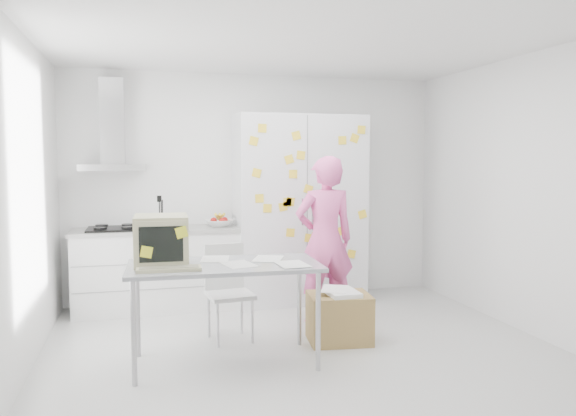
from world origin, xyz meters
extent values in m
cube|color=silver|center=(0.00, 0.00, -0.01)|extent=(4.50, 4.00, 0.02)
cube|color=white|center=(0.00, 2.00, 1.35)|extent=(4.50, 0.02, 2.70)
cube|color=white|center=(-2.25, 0.00, 1.35)|extent=(0.02, 4.00, 2.70)
cube|color=white|center=(2.25, 0.00, 1.35)|extent=(0.02, 4.00, 2.70)
cube|color=white|center=(0.00, 0.00, 2.70)|extent=(4.50, 4.00, 0.02)
cube|color=white|center=(-1.20, 1.70, 0.44)|extent=(1.80, 0.60, 0.88)
cube|color=gray|center=(-1.20, 1.40, 0.58)|extent=(1.76, 0.01, 0.01)
cube|color=gray|center=(-1.20, 1.40, 0.30)|extent=(1.76, 0.01, 0.01)
cube|color=#9E9E99|center=(-1.20, 1.70, 0.90)|extent=(1.84, 0.63, 0.04)
cube|color=black|center=(-1.65, 1.70, 0.93)|extent=(0.58, 0.50, 0.03)
cylinder|color=black|center=(-1.79, 1.58, 0.95)|extent=(0.14, 0.14, 0.02)
cylinder|color=black|center=(-1.51, 1.58, 0.95)|extent=(0.14, 0.14, 0.02)
cylinder|color=black|center=(-1.79, 1.82, 0.95)|extent=(0.14, 0.14, 0.02)
cylinder|color=black|center=(-1.51, 1.82, 0.95)|extent=(0.14, 0.14, 0.02)
cylinder|color=silver|center=(-1.15, 1.70, 0.99)|extent=(0.10, 0.10, 0.14)
cylinder|color=black|center=(-1.16, 1.71, 1.09)|extent=(0.01, 0.01, 0.30)
cylinder|color=black|center=(-1.13, 1.69, 1.09)|extent=(0.01, 0.01, 0.30)
cylinder|color=black|center=(-1.15, 1.72, 1.09)|extent=(0.01, 0.01, 0.30)
cube|color=black|center=(-1.16, 1.71, 1.25)|extent=(0.05, 0.01, 0.07)
imported|color=white|center=(-0.50, 1.70, 0.96)|extent=(0.31, 0.31, 0.08)
sphere|color=#B2140F|center=(-0.56, 1.72, 0.99)|extent=(0.08, 0.08, 0.08)
sphere|color=#B2140F|center=(-0.47, 1.65, 0.99)|extent=(0.08, 0.08, 0.08)
sphere|color=#B2140F|center=(-0.43, 1.74, 0.99)|extent=(0.08, 0.08, 0.08)
cylinder|color=yellow|center=(-0.52, 1.72, 1.03)|extent=(0.09, 0.17, 0.10)
cylinder|color=yellow|center=(-0.49, 1.72, 1.03)|extent=(0.04, 0.17, 0.10)
cylinder|color=yellow|center=(-0.47, 1.72, 1.03)|extent=(0.08, 0.17, 0.10)
cube|color=silver|center=(-1.65, 1.75, 1.60)|extent=(0.70, 0.48, 0.07)
cube|color=silver|center=(-1.65, 1.87, 2.10)|extent=(0.26, 0.24, 0.95)
cube|color=silver|center=(0.45, 1.68, 1.10)|extent=(1.50, 0.65, 2.20)
cube|color=slate|center=(0.45, 1.35, 1.10)|extent=(0.01, 0.01, 2.16)
cube|color=silver|center=(0.39, 1.34, 1.10)|extent=(0.02, 0.02, 0.30)
cube|color=silver|center=(0.51, 1.34, 1.10)|extent=(0.02, 0.02, 0.30)
cube|color=yellow|center=(0.86, 1.34, 1.90)|extent=(0.10, 0.00, 0.10)
cube|color=yellow|center=(1.01, 1.34, 1.93)|extent=(0.12, 0.00, 0.12)
cube|color=yellow|center=(1.12, 1.34, 1.05)|extent=(0.12, 0.00, 0.12)
cube|color=yellow|center=(0.22, 1.34, 1.21)|extent=(0.10, 0.00, 0.10)
cube|color=yellow|center=(0.46, 1.34, 1.35)|extent=(0.12, 0.00, 0.12)
cube|color=yellow|center=(0.83, 1.34, 0.86)|extent=(0.12, 0.00, 0.12)
cube|color=yellow|center=(0.25, 1.34, 0.87)|extent=(0.10, 0.00, 0.10)
cube|color=yellow|center=(0.32, 1.34, 1.95)|extent=(0.12, 0.00, 0.12)
cube|color=yellow|center=(0.54, 1.34, 0.81)|extent=(0.12, 0.00, 0.12)
cube|color=yellow|center=(0.86, 1.34, 1.19)|extent=(0.12, 0.00, 0.12)
cube|color=yellow|center=(0.74, 1.34, 0.94)|extent=(0.10, 0.00, 0.10)
cube|color=yellow|center=(0.24, 1.34, 1.69)|extent=(0.12, 0.00, 0.12)
cube|color=yellow|center=(-0.01, 1.34, 1.15)|extent=(0.10, 0.00, 0.10)
cube|color=yellow|center=(-0.10, 1.34, 1.26)|extent=(0.10, 0.00, 0.10)
cube|color=yellow|center=(-0.16, 1.34, 1.89)|extent=(0.11, 0.00, 0.11)
cube|color=yellow|center=(0.38, 1.34, 0.59)|extent=(0.10, 0.00, 0.10)
cube|color=yellow|center=(0.25, 1.34, 1.22)|extent=(0.11, 0.00, 0.11)
cube|color=yellow|center=(0.99, 1.34, 0.59)|extent=(0.11, 0.00, 0.11)
cube|color=yellow|center=(1.09, 1.34, 2.03)|extent=(0.10, 0.00, 0.10)
cube|color=yellow|center=(0.28, 1.34, 1.53)|extent=(0.10, 0.00, 0.10)
cube|color=yellow|center=(0.17, 1.34, 1.16)|extent=(0.11, 0.00, 0.11)
cube|color=yellow|center=(0.63, 1.34, 0.52)|extent=(0.10, 0.00, 0.10)
cube|color=yellow|center=(-0.07, 1.34, 2.03)|extent=(0.10, 0.00, 0.10)
cube|color=yellow|center=(-0.13, 1.34, 1.54)|extent=(0.12, 0.00, 0.12)
cube|color=yellow|center=(0.76, 1.34, 0.77)|extent=(0.11, 0.00, 0.11)
cube|color=yellow|center=(0.37, 1.34, 1.73)|extent=(0.11, 0.00, 0.11)
cube|color=yellow|center=(0.72, 1.34, 1.28)|extent=(0.11, 0.00, 0.11)
cube|color=yellow|center=(0.47, 1.34, 0.80)|extent=(0.11, 0.00, 0.11)
imported|color=pink|center=(0.46, 0.75, 0.86)|extent=(0.64, 0.43, 1.72)
cube|color=#92959B|center=(-0.71, -0.17, 0.82)|extent=(1.58, 0.84, 0.03)
cylinder|color=#A6A5AA|center=(-1.44, -0.47, 0.40)|extent=(0.04, 0.04, 0.80)
cylinder|color=#A6A5AA|center=(-0.02, -0.52, 0.40)|extent=(0.04, 0.04, 0.80)
cylinder|color=#A6A5AA|center=(-1.41, 0.18, 0.40)|extent=(0.04, 0.04, 0.80)
cylinder|color=#A6A5AA|center=(0.01, 0.12, 0.40)|extent=(0.04, 0.04, 0.80)
cube|color=#B8B689|center=(-1.21, -0.06, 1.04)|extent=(0.44, 0.46, 0.40)
cube|color=#B8B689|center=(-1.22, -0.30, 1.04)|extent=(0.40, 0.04, 0.36)
cube|color=black|center=(-1.22, -0.31, 1.04)|extent=(0.33, 0.02, 0.28)
cube|color=yellow|center=(-1.33, -0.31, 0.98)|extent=(0.10, 0.01, 0.10)
cube|color=yellow|center=(-1.07, -0.32, 1.13)|extent=(0.11, 0.01, 0.11)
cube|color=#B8B689|center=(-1.17, -0.35, 0.85)|extent=(0.49, 0.19, 0.03)
cube|color=gray|center=(-1.17, -0.35, 0.87)|extent=(0.45, 0.14, 0.01)
cube|color=silver|center=(-0.61, -0.23, 0.84)|extent=(0.30, 0.37, 0.00)
cube|color=silver|center=(-0.32, -0.06, 0.84)|extent=(0.34, 0.39, 0.00)
cube|color=silver|center=(-0.19, -0.36, 0.84)|extent=(0.25, 0.34, 0.00)
cube|color=silver|center=(-0.76, 0.05, 0.84)|extent=(0.29, 0.37, 0.00)
cube|color=silver|center=(-0.58, 0.41, 0.43)|extent=(0.45, 0.45, 0.04)
cube|color=silver|center=(-0.61, 0.59, 0.67)|extent=(0.38, 0.08, 0.44)
cylinder|color=silver|center=(-0.72, 0.22, 0.21)|extent=(0.03, 0.03, 0.41)
cylinder|color=silver|center=(-0.40, 0.27, 0.21)|extent=(0.03, 0.03, 0.41)
cylinder|color=silver|center=(-0.76, 0.55, 0.21)|extent=(0.03, 0.03, 0.41)
cylinder|color=silver|center=(-0.44, 0.59, 0.21)|extent=(0.03, 0.03, 0.41)
cube|color=olive|center=(0.39, 0.11, 0.22)|extent=(0.61, 0.51, 0.45)
cube|color=white|center=(0.41, 0.09, 0.47)|extent=(0.27, 0.36, 0.04)
cube|color=white|center=(0.36, 0.16, 0.49)|extent=(0.35, 0.40, 0.00)
camera|label=1|loc=(-1.36, -4.69, 1.69)|focal=35.00mm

